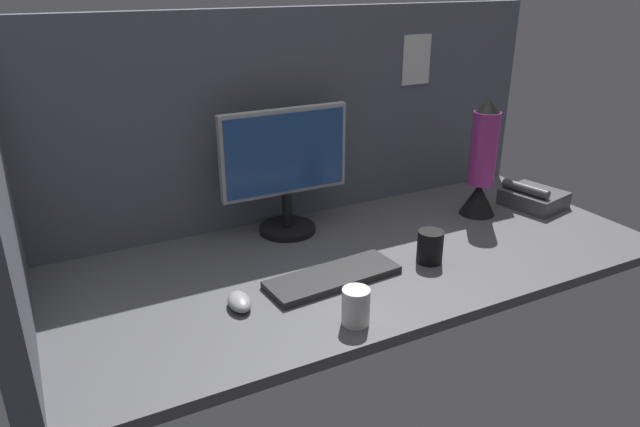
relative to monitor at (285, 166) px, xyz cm
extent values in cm
cube|color=#515156|center=(9.73, -25.12, -23.35)|extent=(180.00, 80.00, 3.00)
cube|color=#565B66|center=(9.73, 12.38, 11.83)|extent=(180.00, 5.00, 67.37)
cube|color=white|center=(54.39, 9.58, 27.25)|extent=(11.24, 0.40, 16.73)
cylinder|color=black|center=(0.00, -0.62, -20.95)|extent=(18.00, 18.00, 1.80)
cylinder|color=black|center=(0.00, -0.62, -14.55)|extent=(3.20, 3.20, 11.00)
cube|color=#B7B7B7|center=(0.00, 0.38, 4.31)|extent=(41.33, 2.40, 26.72)
cube|color=#264C8C|center=(0.00, -1.02, 4.31)|extent=(38.93, 0.60, 24.32)
cube|color=#262628|center=(-2.55, -35.70, -20.85)|extent=(37.86, 15.71, 2.00)
ellipsoid|color=#99999E|center=(-29.69, -37.10, -20.15)|extent=(6.47, 10.08, 3.40)
cylinder|color=white|center=(-7.69, -56.22, -17.33)|extent=(6.68, 6.68, 9.04)
cylinder|color=black|center=(27.28, -38.67, -17.14)|extent=(7.40, 7.40, 9.43)
cone|color=black|center=(63.93, -17.19, -16.33)|extent=(12.16, 12.16, 11.05)
cylinder|color=#B2338C|center=(63.93, -17.19, 1.36)|extent=(8.84, 8.84, 24.31)
cone|color=black|center=(63.93, -17.19, 15.72)|extent=(7.96, 7.96, 4.42)
cube|color=#4C4C51|center=(86.55, -20.88, -19.05)|extent=(20.65, 22.18, 5.60)
cylinder|color=#4C4C51|center=(81.87, -20.88, -14.65)|extent=(6.76, 17.39, 3.20)
camera|label=1|loc=(-69.32, -156.63, 55.18)|focal=32.70mm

